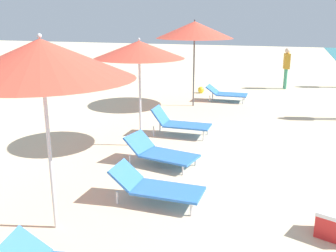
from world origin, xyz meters
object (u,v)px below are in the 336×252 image
at_px(lounger_third_shoreside, 179,123).
at_px(beach_ball, 201,90).
at_px(lounger_second_shoreside, 155,186).
at_px(lounger_third_inland, 160,152).
at_px(lounger_farthest_shoreside, 226,93).
at_px(umbrella_farthest, 195,30).
at_px(person_walking_mid, 287,64).
at_px(umbrella_second, 41,59).
at_px(umbrella_third, 139,50).

relative_size(lounger_third_shoreside, beach_ball, 5.81).
xyz_separation_m(lounger_second_shoreside, beach_ball, (-1.35, 9.11, -0.15)).
bearing_deg(lounger_third_inland, lounger_farthest_shoreside, 98.82).
xyz_separation_m(lounger_second_shoreside, lounger_third_inland, (-0.45, 1.58, -0.02)).
distance_m(umbrella_farthest, lounger_farthest_shoreside, 2.56).
height_order(lounger_second_shoreside, person_walking_mid, person_walking_mid).
xyz_separation_m(umbrella_second, umbrella_farthest, (-0.02, 8.03, 0.10)).
bearing_deg(umbrella_third, umbrella_farthest, 88.01).
xyz_separation_m(lounger_second_shoreside, umbrella_third, (-1.25, 2.54, 1.90)).
bearing_deg(umbrella_farthest, umbrella_second, -89.83).
relative_size(lounger_second_shoreside, person_walking_mid, 0.89).
bearing_deg(beach_ball, umbrella_farthest, -83.69).
relative_size(lounger_third_shoreside, lounger_third_inland, 0.93).
xyz_separation_m(lounger_farthest_shoreside, beach_ball, (-1.17, 1.21, -0.16)).
xyz_separation_m(umbrella_second, lounger_third_shoreside, (0.45, 4.70, -2.02)).
bearing_deg(umbrella_second, lounger_farthest_shoreside, 84.36).
distance_m(umbrella_second, lounger_third_shoreside, 5.14).
xyz_separation_m(person_walking_mid, beach_ball, (-3.07, -1.94, -0.87)).
xyz_separation_m(lounger_third_shoreside, lounger_farthest_shoreside, (0.45, 4.35, -0.04)).
xyz_separation_m(lounger_second_shoreside, lounger_third_shoreside, (-0.63, 3.55, 0.06)).
bearing_deg(person_walking_mid, umbrella_farthest, -134.82).
bearing_deg(lounger_third_inland, lounger_third_shoreside, 106.33).
bearing_deg(lounger_third_inland, umbrella_third, 140.88).
relative_size(umbrella_third, lounger_third_shoreside, 1.70).
xyz_separation_m(umbrella_farthest, beach_ball, (-0.25, 2.24, -2.33)).
bearing_deg(umbrella_third, lounger_third_inland, -50.39).
relative_size(lounger_second_shoreside, lounger_third_shoreside, 1.02).
xyz_separation_m(lounger_second_shoreside, person_walking_mid, (1.72, 11.05, 0.73)).
bearing_deg(lounger_farthest_shoreside, umbrella_third, -102.60).
relative_size(umbrella_farthest, lounger_farthest_shoreside, 1.96).
height_order(lounger_second_shoreside, beach_ball, lounger_second_shoreside).
distance_m(umbrella_third, beach_ball, 6.89).
height_order(lounger_third_inland, beach_ball, lounger_third_inland).
xyz_separation_m(umbrella_second, lounger_second_shoreside, (1.08, 1.15, -2.08)).
height_order(lounger_second_shoreside, umbrella_third, umbrella_third).
bearing_deg(lounger_farthest_shoreside, lounger_third_shoreside, -97.19).
relative_size(lounger_third_inland, beach_ball, 6.22).
bearing_deg(umbrella_second, umbrella_farthest, 90.17).
relative_size(lounger_second_shoreside, lounger_farthest_shoreside, 1.03).
bearing_deg(lounger_second_shoreside, lounger_third_inland, 106.92).
height_order(lounger_third_shoreside, lounger_farthest_shoreside, lounger_third_shoreside).
bearing_deg(lounger_third_shoreside, umbrella_farthest, 97.62).
relative_size(umbrella_second, umbrella_farthest, 0.96).
distance_m(lounger_third_inland, person_walking_mid, 9.75).
height_order(lounger_third_shoreside, lounger_third_inland, lounger_third_shoreside).
bearing_deg(umbrella_farthest, lounger_second_shoreside, -80.91).
height_order(lounger_third_inland, umbrella_farthest, umbrella_farthest).
xyz_separation_m(lounger_third_shoreside, lounger_third_inland, (0.18, -1.98, -0.07)).
bearing_deg(umbrella_third, beach_ball, 90.84).
height_order(lounger_third_shoreside, person_walking_mid, person_walking_mid).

